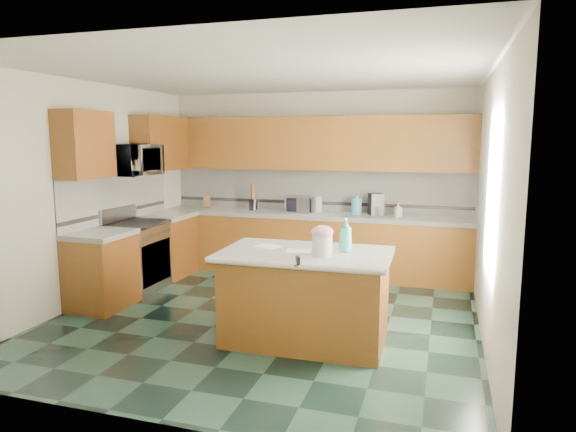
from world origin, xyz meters
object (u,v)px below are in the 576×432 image
(soap_bottle_island, at_px, (346,235))
(knife_block, at_px, (207,202))
(island_base, at_px, (305,299))
(toaster_oven, at_px, (301,204))
(coffee_maker, at_px, (376,204))
(treat_jar, at_px, (322,246))
(island_top, at_px, (306,254))

(soap_bottle_island, height_order, knife_block, soap_bottle_island)
(island_base, relative_size, toaster_oven, 3.70)
(soap_bottle_island, relative_size, coffee_maker, 1.08)
(treat_jar, relative_size, knife_block, 1.02)
(treat_jar, relative_size, toaster_oven, 0.47)
(island_base, height_order, soap_bottle_island, soap_bottle_island)
(island_top, bearing_deg, treat_jar, -38.51)
(toaster_oven, bearing_deg, soap_bottle_island, -42.07)
(island_base, relative_size, knife_block, 8.00)
(island_top, distance_m, knife_block, 3.47)
(treat_jar, bearing_deg, island_base, 153.47)
(knife_block, xyz_separation_m, toaster_oven, (1.55, 0.00, 0.02))
(knife_block, distance_m, coffee_maker, 2.65)
(island_top, height_order, coffee_maker, coffee_maker)
(island_top, height_order, toaster_oven, toaster_oven)
(island_top, xyz_separation_m, treat_jar, (0.20, -0.15, 0.13))
(knife_block, bearing_deg, coffee_maker, -21.39)
(island_top, bearing_deg, knife_block, 130.86)
(island_top, bearing_deg, island_base, 0.00)
(island_base, distance_m, toaster_oven, 2.76)
(island_top, relative_size, soap_bottle_island, 4.87)
(knife_block, height_order, toaster_oven, toaster_oven)
(coffee_maker, bearing_deg, island_top, -122.12)
(island_top, relative_size, toaster_oven, 3.94)
(treat_jar, distance_m, knife_block, 3.72)
(knife_block, bearing_deg, toaster_oven, -22.04)
(island_base, height_order, treat_jar, treat_jar)
(island_top, height_order, soap_bottle_island, soap_bottle_island)
(soap_bottle_island, height_order, toaster_oven, soap_bottle_island)
(treat_jar, bearing_deg, island_top, 153.47)
(soap_bottle_island, xyz_separation_m, knife_block, (-2.69, 2.49, -0.07))
(island_base, relative_size, soap_bottle_island, 4.58)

